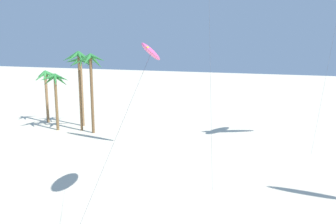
{
  "coord_description": "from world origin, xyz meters",
  "views": [
    {
      "loc": [
        6.69,
        3.29,
        12.36
      ],
      "look_at": [
        -1.78,
        25.68,
        7.72
      ],
      "focal_mm": 38.65,
      "sensor_mm": 36.0,
      "label": 1
    }
  ],
  "objects_px": {
    "palm_tree_1": "(55,84)",
    "palm_tree_3": "(81,70)",
    "palm_tree_0": "(46,81)",
    "palm_tree_2": "(79,63)",
    "flying_kite_3": "(151,52)",
    "palm_tree_4": "(91,70)"
  },
  "relations": [
    {
      "from": "palm_tree_3",
      "to": "flying_kite_3",
      "type": "bearing_deg",
      "value": -47.04
    },
    {
      "from": "palm_tree_0",
      "to": "palm_tree_1",
      "type": "height_order",
      "value": "palm_tree_0"
    },
    {
      "from": "palm_tree_2",
      "to": "flying_kite_3",
      "type": "distance_m",
      "value": 27.78
    },
    {
      "from": "palm_tree_0",
      "to": "palm_tree_1",
      "type": "relative_size",
      "value": 1.0
    },
    {
      "from": "palm_tree_1",
      "to": "palm_tree_3",
      "type": "relative_size",
      "value": 0.79
    },
    {
      "from": "palm_tree_1",
      "to": "palm_tree_3",
      "type": "xyz_separation_m",
      "value": [
        1.89,
        3.57,
        1.85
      ]
    },
    {
      "from": "palm_tree_0",
      "to": "palm_tree_1",
      "type": "distance_m",
      "value": 5.92
    },
    {
      "from": "palm_tree_1",
      "to": "palm_tree_4",
      "type": "distance_m",
      "value": 6.05
    },
    {
      "from": "palm_tree_3",
      "to": "palm_tree_4",
      "type": "xyz_separation_m",
      "value": [
        3.77,
        -3.25,
        0.24
      ]
    },
    {
      "from": "palm_tree_3",
      "to": "flying_kite_3",
      "type": "height_order",
      "value": "flying_kite_3"
    },
    {
      "from": "palm_tree_0",
      "to": "flying_kite_3",
      "type": "bearing_deg",
      "value": -39.39
    },
    {
      "from": "palm_tree_1",
      "to": "flying_kite_3",
      "type": "height_order",
      "value": "flying_kite_3"
    },
    {
      "from": "palm_tree_0",
      "to": "palm_tree_3",
      "type": "relative_size",
      "value": 0.79
    },
    {
      "from": "palm_tree_0",
      "to": "palm_tree_4",
      "type": "distance_m",
      "value": 11.04
    },
    {
      "from": "flying_kite_3",
      "to": "palm_tree_3",
      "type": "bearing_deg",
      "value": 132.96
    },
    {
      "from": "palm_tree_4",
      "to": "flying_kite_3",
      "type": "xyz_separation_m",
      "value": [
        17.11,
        -19.18,
        3.09
      ]
    },
    {
      "from": "palm_tree_2",
      "to": "palm_tree_3",
      "type": "height_order",
      "value": "palm_tree_2"
    },
    {
      "from": "palm_tree_0",
      "to": "palm_tree_2",
      "type": "bearing_deg",
      "value": -18.75
    },
    {
      "from": "palm_tree_0",
      "to": "palm_tree_2",
      "type": "relative_size",
      "value": 0.73
    },
    {
      "from": "palm_tree_3",
      "to": "flying_kite_3",
      "type": "relative_size",
      "value": 0.81
    },
    {
      "from": "palm_tree_4",
      "to": "palm_tree_3",
      "type": "bearing_deg",
      "value": 139.3
    },
    {
      "from": "palm_tree_2",
      "to": "palm_tree_4",
      "type": "xyz_separation_m",
      "value": [
        2.27,
        -0.61,
        -0.85
      ]
    }
  ]
}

